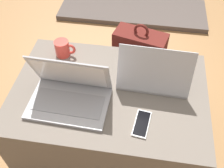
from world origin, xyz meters
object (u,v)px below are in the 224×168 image
(laptop_near, at_px, (70,93))
(cell_phone, at_px, (142,124))
(coffee_mug, at_px, (63,48))
(backpack, at_px, (138,62))
(laptop_far, at_px, (154,75))

(laptop_near, distance_m, cell_phone, 0.36)
(coffee_mug, bearing_deg, backpack, 31.35)
(laptop_far, relative_size, backpack, 0.65)
(backpack, relative_size, coffee_mug, 4.71)
(cell_phone, bearing_deg, coffee_mug, -32.76)
(laptop_far, height_order, backpack, laptop_far)
(laptop_far, bearing_deg, coffee_mug, -12.56)
(laptop_far, xyz_separation_m, cell_phone, (-0.03, -0.27, -0.04))
(laptop_near, distance_m, coffee_mug, 0.33)
(cell_phone, bearing_deg, laptop_near, -6.53)
(cell_phone, distance_m, backpack, 0.69)
(laptop_far, bearing_deg, laptop_near, 27.06)
(laptop_far, xyz_separation_m, coffee_mug, (-0.50, 0.13, -0.00))
(laptop_near, relative_size, laptop_far, 1.07)
(laptop_near, xyz_separation_m, backpack, (0.29, 0.56, -0.29))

